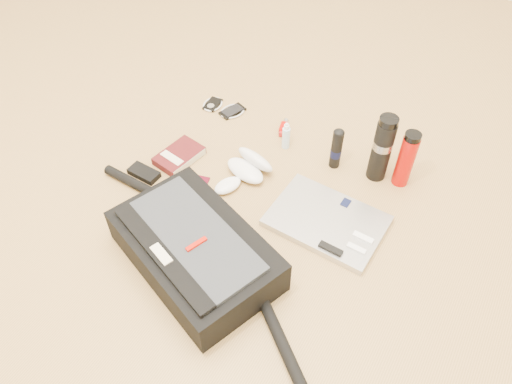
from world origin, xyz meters
TOP-DOWN VIEW (x-y plane):
  - ground at (0.00, 0.00)m, footprint 4.00×4.00m
  - messenger_bag at (-0.03, -0.22)m, footprint 0.99×0.48m
  - laptop at (0.25, 0.12)m, footprint 0.37×0.27m
  - book at (-0.35, 0.12)m, footprint 0.14×0.19m
  - passport at (-0.22, 0.03)m, footprint 0.12×0.14m
  - mouse at (-0.11, 0.09)m, footprint 0.09×0.12m
  - sunglasses_case at (-0.09, 0.20)m, footprint 0.19×0.17m
  - ipod at (-0.42, 0.45)m, footprint 0.08×0.09m
  - phone at (-0.32, 0.45)m, footprint 0.11×0.12m
  - inhaler at (-0.09, 0.46)m, footprint 0.04×0.10m
  - spray_bottle at (-0.04, 0.38)m, footprint 0.04×0.04m
  - aerosol_can at (0.16, 0.39)m, footprint 0.04×0.04m
  - thermos_black at (0.31, 0.41)m, footprint 0.07×0.07m
  - thermos_red at (0.39, 0.43)m, footprint 0.07×0.07m

SIDE VIEW (x-z plane):
  - ground at x=0.00m, z-range 0.00..0.00m
  - passport at x=-0.22m, z-range 0.00..0.01m
  - ipod at x=-0.42m, z-range 0.00..0.01m
  - phone at x=-0.32m, z-range 0.00..0.01m
  - inhaler at x=-0.09m, z-range 0.00..0.02m
  - laptop at x=0.25m, z-range -0.01..0.03m
  - book at x=-0.35m, z-range 0.00..0.03m
  - mouse at x=-0.11m, z-range 0.00..0.03m
  - sunglasses_case at x=-0.09m, z-range -0.01..0.08m
  - spray_bottle at x=-0.04m, z-range -0.01..0.11m
  - messenger_bag at x=-0.03m, z-range -0.01..0.14m
  - aerosol_can at x=0.16m, z-range 0.00..0.17m
  - thermos_red at x=0.39m, z-range 0.00..0.22m
  - thermos_black at x=0.31m, z-range 0.00..0.26m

